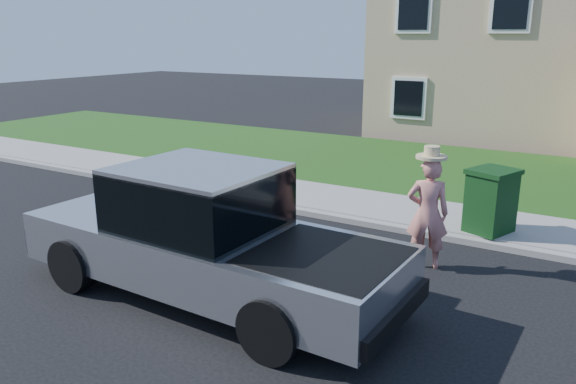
% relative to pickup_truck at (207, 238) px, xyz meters
% --- Properties ---
extents(ground, '(80.00, 80.00, 0.00)m').
position_rel_pickup_truck_xyz_m(ground, '(0.53, 1.31, -0.93)').
color(ground, black).
rests_on(ground, ground).
extents(curb, '(40.00, 0.20, 0.12)m').
position_rel_pickup_truck_xyz_m(curb, '(1.53, 4.21, -0.87)').
color(curb, gray).
rests_on(curb, ground).
extents(sidewalk, '(40.00, 2.00, 0.15)m').
position_rel_pickup_truck_xyz_m(sidewalk, '(1.53, 5.31, -0.85)').
color(sidewalk, gray).
rests_on(sidewalk, ground).
extents(lawn, '(40.00, 7.00, 0.10)m').
position_rel_pickup_truck_xyz_m(lawn, '(1.53, 9.81, -0.88)').
color(lawn, '#133F12').
rests_on(lawn, ground).
extents(house, '(14.00, 11.30, 6.85)m').
position_rel_pickup_truck_xyz_m(house, '(1.84, 17.69, 2.24)').
color(house, tan).
rests_on(house, ground).
extents(pickup_truck, '(6.11, 2.43, 1.98)m').
position_rel_pickup_truck_xyz_m(pickup_truck, '(0.00, 0.00, 0.00)').
color(pickup_truck, black).
rests_on(pickup_truck, ground).
extents(woman, '(0.80, 0.66, 2.08)m').
position_rel_pickup_truck_xyz_m(woman, '(2.46, 2.74, 0.06)').
color(woman, '#D98277').
rests_on(woman, ground).
extents(trash_bin, '(1.00, 1.07, 1.22)m').
position_rel_pickup_truck_xyz_m(trash_bin, '(3.09, 4.70, -0.16)').
color(trash_bin, black).
rests_on(trash_bin, sidewalk).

